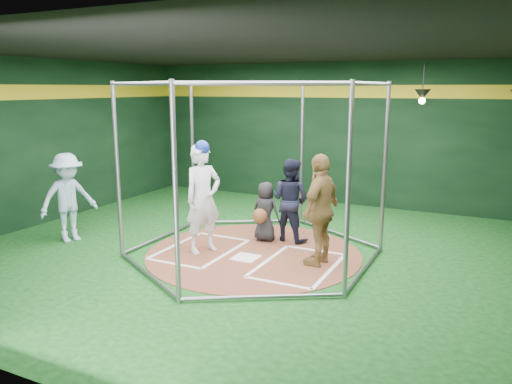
% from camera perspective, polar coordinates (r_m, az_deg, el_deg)
% --- Properties ---
extents(room_shell, '(10.10, 9.10, 3.53)m').
position_cam_1_polar(room_shell, '(8.54, -0.27, 4.19)').
color(room_shell, '#0D3B10').
rests_on(room_shell, ground).
extents(clay_disc, '(3.80, 3.80, 0.01)m').
position_cam_1_polar(clay_disc, '(8.93, -0.28, -7.00)').
color(clay_disc, brown).
rests_on(clay_disc, ground).
extents(home_plate, '(0.43, 0.43, 0.01)m').
position_cam_1_polar(home_plate, '(8.68, -1.17, -7.50)').
color(home_plate, white).
rests_on(home_plate, clay_disc).
extents(batter_box_left, '(1.17, 1.77, 0.01)m').
position_cam_1_polar(batter_box_left, '(9.17, -6.35, -6.50)').
color(batter_box_left, white).
rests_on(batter_box_left, clay_disc).
extents(batter_box_right, '(1.17, 1.77, 0.01)m').
position_cam_1_polar(batter_box_right, '(8.35, 4.85, -8.33)').
color(batter_box_right, white).
rests_on(batter_box_right, clay_disc).
extents(batting_cage, '(4.05, 4.67, 3.00)m').
position_cam_1_polar(batting_cage, '(8.57, -0.29, 2.50)').
color(batting_cage, gray).
rests_on(batting_cage, ground).
extents(pendant_lamp_near, '(0.34, 0.34, 0.90)m').
position_cam_1_polar(pendant_lamp_near, '(11.28, 18.49, 10.49)').
color(pendant_lamp_near, black).
rests_on(pendant_lamp_near, room_shell).
extents(batter_figure, '(0.72, 0.83, 1.99)m').
position_cam_1_polar(batter_figure, '(8.81, -6.06, -0.62)').
color(batter_figure, silver).
rests_on(batter_figure, clay_disc).
extents(visitor_leopard, '(0.60, 1.14, 1.85)m').
position_cam_1_polar(visitor_leopard, '(8.23, 7.40, -2.01)').
color(visitor_leopard, tan).
rests_on(visitor_leopard, clay_disc).
extents(catcher_figure, '(0.56, 0.58, 1.14)m').
position_cam_1_polar(catcher_figure, '(9.48, 1.04, -2.28)').
color(catcher_figure, black).
rests_on(catcher_figure, clay_disc).
extents(umpire, '(0.86, 0.72, 1.58)m').
position_cam_1_polar(umpire, '(9.48, 3.93, -0.91)').
color(umpire, black).
rests_on(umpire, clay_disc).
extents(bystander_blue, '(0.97, 1.25, 1.70)m').
position_cam_1_polar(bystander_blue, '(10.09, -20.67, -0.62)').
color(bystander_blue, '#9DB6D0').
rests_on(bystander_blue, ground).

